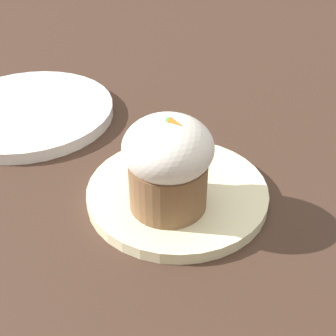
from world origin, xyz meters
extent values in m
plane|color=#3D281E|center=(0.00, 0.00, 0.00)|extent=(4.00, 4.00, 0.00)
cylinder|color=beige|center=(0.00, 0.00, 0.01)|extent=(0.21, 0.21, 0.01)
cylinder|color=brown|center=(0.01, -0.03, 0.04)|extent=(0.09, 0.09, 0.06)
ellipsoid|color=white|center=(0.01, -0.03, 0.09)|extent=(0.10, 0.10, 0.07)
cone|color=orange|center=(0.02, -0.03, 0.12)|extent=(0.01, 0.01, 0.01)
sphere|color=green|center=(0.01, -0.03, 0.12)|extent=(0.01, 0.01, 0.01)
cube|color=#B7B7BC|center=(-0.02, 0.04, 0.02)|extent=(0.01, 0.08, 0.00)
ellipsoid|color=#B7B7BC|center=(-0.02, -0.01, 0.02)|extent=(0.03, 0.04, 0.01)
cylinder|color=white|center=(-0.29, 0.04, 0.01)|extent=(0.25, 0.25, 0.02)
camera|label=1|loc=(0.22, -0.36, 0.35)|focal=50.00mm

